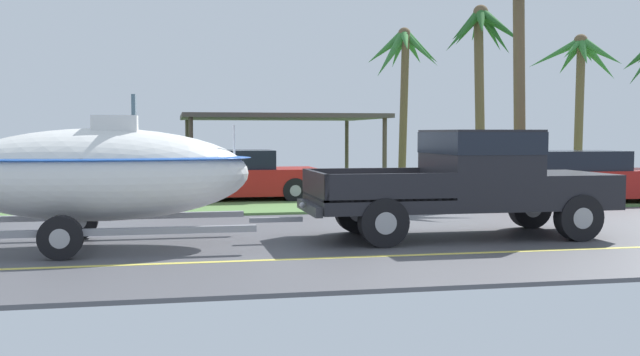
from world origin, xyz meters
TOP-DOWN VIEW (x-y plane):
  - ground at (0.00, 8.38)m, footprint 36.00×22.00m
  - pickup_truck_towing at (1.19, -0.08)m, footprint 5.50×2.03m
  - boat_on_trailer at (-5.25, -0.08)m, footprint 5.95×2.39m
  - parked_sedan_near at (6.15, 5.06)m, footprint 4.78×1.81m
  - parked_sedan_far at (-2.52, 7.58)m, footprint 4.46×1.95m
  - carport_awning at (-0.57, 12.35)m, footprint 6.48×5.56m
  - palm_tree_near_left at (4.70, 14.99)m, footprint 2.94×3.00m
  - palm_tree_near_right at (7.44, 13.89)m, footprint 3.21×3.39m
  - palm_tree_mid at (5.72, 7.30)m, footprint 2.72×3.34m
  - palm_tree_far_right at (11.56, 13.79)m, footprint 3.72×2.54m

SIDE VIEW (x-z plane):
  - ground at x=0.00m, z-range -0.07..0.04m
  - parked_sedan_near at x=6.15m, z-range -0.02..1.36m
  - parked_sedan_far at x=-2.52m, z-range -0.02..1.36m
  - pickup_truck_towing at x=1.19m, z-range 0.10..1.99m
  - boat_on_trailer at x=-5.25m, z-range -0.04..2.41m
  - carport_awning at x=-0.57m, z-range 1.11..3.56m
  - palm_tree_far_right at x=11.56m, z-range 1.56..7.23m
  - palm_tree_near_left at x=4.70m, z-range 1.68..7.58m
  - palm_tree_near_right at x=7.44m, z-range 1.87..8.55m
  - palm_tree_mid at x=5.72m, z-range 2.04..9.16m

